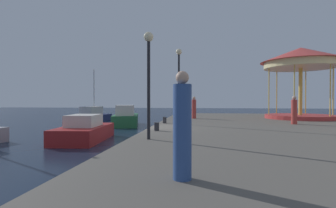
% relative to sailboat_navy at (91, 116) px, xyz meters
% --- Properties ---
extents(ground_plane, '(120.00, 120.00, 0.00)m').
position_rel_sailboat_navy_xyz_m(ground_plane, '(8.71, -11.54, -0.59)').
color(ground_plane, '#162338').
extents(quay_dock, '(14.48, 29.73, 0.80)m').
position_rel_sailboat_navy_xyz_m(quay_dock, '(15.95, -11.54, -0.19)').
color(quay_dock, '#5B564F').
rests_on(quay_dock, ground).
extents(sailboat_navy, '(2.41, 6.04, 5.59)m').
position_rel_sailboat_navy_xyz_m(sailboat_navy, '(0.00, 0.00, 0.00)').
color(sailboat_navy, '#19214C').
rests_on(sailboat_navy, ground).
extents(motorboat_red, '(2.57, 4.68, 1.45)m').
position_rel_sailboat_navy_xyz_m(motorboat_red, '(5.01, -11.93, -0.04)').
color(motorboat_red, maroon).
rests_on(motorboat_red, ground).
extents(motorboat_green, '(3.10, 5.12, 1.83)m').
position_rel_sailboat_navy_xyz_m(motorboat_green, '(4.86, -3.65, 0.09)').
color(motorboat_green, '#236638').
rests_on(motorboat_green, ground).
extents(carousel, '(6.11, 6.11, 5.63)m').
position_rel_sailboat_navy_xyz_m(carousel, '(19.29, -4.08, 4.44)').
color(carousel, '#B23333').
rests_on(carousel, quay_dock).
extents(lamp_post_near_edge, '(0.36, 0.36, 3.97)m').
position_rel_sailboat_navy_xyz_m(lamp_post_near_edge, '(9.51, -16.00, 2.95)').
color(lamp_post_near_edge, black).
rests_on(lamp_post_near_edge, quay_dock).
extents(lamp_post_mid_promenade, '(0.36, 0.36, 4.55)m').
position_rel_sailboat_navy_xyz_m(lamp_post_mid_promenade, '(10.12, -10.06, 3.29)').
color(lamp_post_mid_promenade, black).
rests_on(lamp_post_mid_promenade, quay_dock).
extents(bollard_south, '(0.24, 0.24, 0.40)m').
position_rel_sailboat_navy_xyz_m(bollard_south, '(9.35, -13.37, 0.41)').
color(bollard_south, '#2D2D33').
rests_on(bollard_south, quay_dock).
extents(bollard_center, '(0.24, 0.24, 0.40)m').
position_rel_sailboat_navy_xyz_m(bollard_center, '(9.17, -9.45, 0.41)').
color(bollard_center, '#2D2D33').
rests_on(bollard_center, quay_dock).
extents(person_far_corner, '(0.34, 0.34, 1.73)m').
position_rel_sailboat_navy_xyz_m(person_far_corner, '(17.08, -9.05, 1.02)').
color(person_far_corner, '#B23833').
rests_on(person_far_corner, quay_dock).
extents(person_by_the_water, '(0.34, 0.34, 1.98)m').
position_rel_sailboat_navy_xyz_m(person_by_the_water, '(11.08, -20.54, 1.14)').
color(person_by_the_water, '#2D4C8C').
rests_on(person_by_the_water, quay_dock).
extents(person_near_carousel, '(0.34, 0.34, 1.76)m').
position_rel_sailboat_navy_xyz_m(person_near_carousel, '(10.91, -5.04, 1.03)').
color(person_near_carousel, '#B23833').
rests_on(person_near_carousel, quay_dock).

